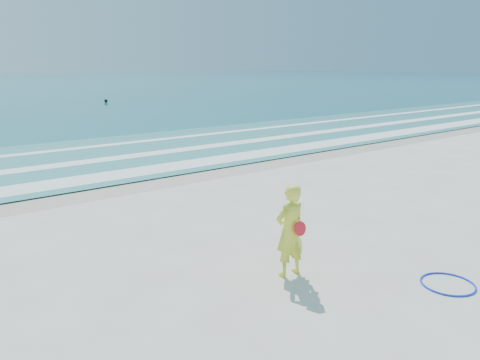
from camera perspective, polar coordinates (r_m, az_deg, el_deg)
ground at (r=9.20m, az=13.73°, el=-11.21°), size 400.00×400.00×0.00m
wet_sand at (r=16.03m, az=-12.19°, el=-0.28°), size 400.00×2.40×0.00m
shallow at (r=20.54m, az=-18.33°, el=2.55°), size 400.00×10.00×0.01m
foam_near at (r=17.17m, az=-14.10°, el=0.73°), size 400.00×1.40×0.01m
foam_mid at (r=19.80m, az=-17.54°, el=2.23°), size 400.00×0.90×0.01m
foam_far at (r=22.88m, az=-20.48°, el=3.50°), size 400.00×0.60×0.01m
hoop at (r=9.37m, az=24.00°, el=-11.50°), size 1.05×1.05×0.03m
buoy at (r=50.37m, az=-16.03°, el=9.27°), size 0.35×0.35×0.35m
woman at (r=8.69m, az=6.11°, el=-6.17°), size 0.65×0.44×1.75m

